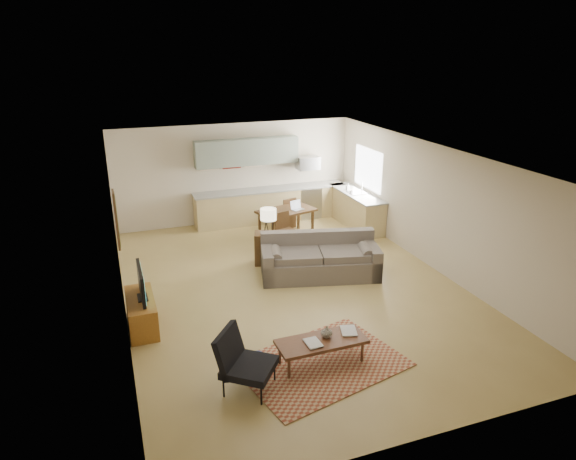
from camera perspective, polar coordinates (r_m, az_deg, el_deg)
name	(u,v)px	position (r m, az deg, el deg)	size (l,w,h in m)	color
room	(293,225)	(9.93, 0.59, 0.53)	(9.00, 9.00, 9.00)	olive
kitchen_counter_back	(271,205)	(14.24, -1.92, 2.84)	(4.26, 0.64, 0.92)	tan
kitchen_counter_right	(356,209)	(13.95, 7.56, 2.31)	(0.64, 2.26, 0.92)	tan
kitchen_range	(308,201)	(14.60, 2.19, 3.24)	(0.62, 0.62, 0.90)	#A5A8AD
kitchen_microwave	(308,163)	(14.34, 2.22, 7.47)	(0.62, 0.40, 0.35)	#A5A8AD
upper_cabinets	(247,152)	(13.84, -4.57, 8.66)	(2.80, 0.34, 0.70)	gray
window_right	(368,169)	(13.80, 8.88, 6.75)	(0.02, 1.40, 1.05)	white
wall_art_left	(117,220)	(10.15, -18.51, 1.10)	(0.06, 0.42, 1.10)	olive
triptych	(231,159)	(13.92, -6.31, 7.82)	(1.70, 0.04, 0.50)	beige
rug	(321,363)	(8.21, 3.68, -14.57)	(2.43, 1.68, 0.02)	brown
sofa	(320,257)	(10.81, 3.57, -2.98)	(2.56, 1.11, 0.89)	#584F46
coffee_table	(321,351)	(8.11, 3.71, -13.32)	(1.39, 0.55, 0.42)	#4A2816
book_a	(306,345)	(7.86, 2.04, -12.61)	(0.23, 0.31, 0.03)	maroon
book_b	(341,331)	(8.23, 5.91, -11.10)	(0.33, 0.38, 0.02)	navy
vase	(327,332)	(8.04, 4.32, -11.19)	(0.18, 0.18, 0.18)	black
armchair	(249,362)	(7.47, -4.34, -14.41)	(0.78, 0.78, 0.89)	black
tv_credenza	(141,313)	(9.34, -15.97, -8.82)	(0.46, 1.21, 0.56)	brown
tv	(141,283)	(9.10, -16.01, -5.71)	(0.09, 0.93, 0.56)	black
console_table	(269,248)	(11.46, -2.15, -2.03)	(0.62, 0.41, 0.72)	#372312
table_lamp	(268,221)	(11.23, -2.19, 1.05)	(0.35, 0.35, 0.58)	beige
dining_table	(286,223)	(13.05, -0.20, 0.77)	(1.41, 0.81, 0.72)	#372312
dining_chair_near	(287,231)	(12.33, -0.16, -0.06)	(0.41, 0.43, 0.86)	#372312
dining_chair_far	(286,212)	(13.74, -0.23, 2.02)	(0.40, 0.42, 0.84)	#372312
laptop	(298,205)	(12.92, 1.12, 2.75)	(0.30, 0.23, 0.23)	#A5A8AD
soap_bottle	(348,186)	(14.04, 6.67, 4.82)	(0.10, 0.10, 0.19)	beige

